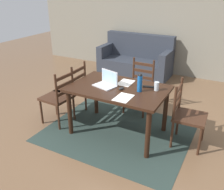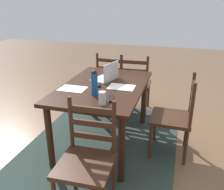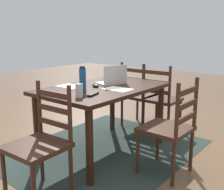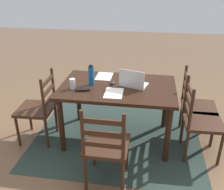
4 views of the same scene
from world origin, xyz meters
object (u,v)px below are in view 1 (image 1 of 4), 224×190
dining_table (118,94)px  water_bottle (140,82)px  chair_left_near (58,97)px  couch (136,60)px  chair_right_far (187,116)px  chair_left_far (72,89)px  computer_mouse (121,88)px  laptop (107,82)px  drinking_glass (157,86)px  chair_far_head (139,87)px  tv_remote (149,87)px

dining_table → water_bottle: water_bottle is taller
chair_left_near → couch: (0.14, 2.90, -0.11)m
chair_right_far → chair_left_near: bearing=-169.5°
chair_right_far → chair_left_far: (-2.01, 0.00, 0.00)m
dining_table → chair_left_near: (-1.00, -0.19, -0.20)m
dining_table → computer_mouse: (0.07, -0.05, 0.12)m
laptop → chair_right_far: bearing=9.5°
water_bottle → drinking_glass: bearing=37.4°
chair_far_head → chair_right_far: same height
chair_far_head → couch: size_ratio=0.53×
dining_table → water_bottle: bearing=2.0°
water_bottle → drinking_glass: 0.26m
tv_remote → drinking_glass: bearing=-125.3°
dining_table → drinking_glass: bearing=17.2°
chair_far_head → tv_remote: bearing=-57.8°
chair_left_near → water_bottle: bearing=8.5°
chair_left_far → chair_far_head: bearing=32.9°
chair_left_near → couch: 2.90m
chair_right_far → tv_remote: bearing=177.4°
chair_left_near → chair_left_far: same height
chair_right_far → laptop: laptop is taller
tv_remote → chair_right_far: bearing=-108.4°
chair_left_near → drinking_glass: 1.62m
chair_far_head → drinking_glass: size_ratio=7.53×
tv_remote → water_bottle: bearing=146.6°
dining_table → chair_left_near: size_ratio=1.50×
chair_right_far → tv_remote: size_ratio=5.59×
couch → computer_mouse: (0.93, -2.76, 0.43)m
chair_left_near → water_bottle: (1.33, 0.20, 0.44)m
couch → laptop: couch is taller
chair_far_head → drinking_glass: bearing=-51.8°
chair_right_far → couch: 3.14m
couch → drinking_glass: size_ratio=14.27×
couch → chair_far_head: bearing=-65.3°
water_bottle → computer_mouse: (-0.26, -0.06, -0.12)m
drinking_glass → computer_mouse: bearing=-155.0°
chair_left_near → couch: couch is taller
chair_left_far → chair_right_far: bearing=-0.1°
computer_mouse → chair_right_far: bearing=25.9°
dining_table → couch: bearing=107.6°
laptop → tv_remote: 0.62m
laptop → drinking_glass: 0.74m
chair_far_head → water_bottle: bearing=-68.2°
chair_left_far → tv_remote: 1.43m
laptop → water_bottle: (0.52, 0.03, 0.08)m
drinking_glass → computer_mouse: drinking_glass is taller
chair_right_far → tv_remote: (-0.61, 0.03, 0.31)m
chair_right_far → computer_mouse: bearing=-165.9°
dining_table → laptop: 0.25m
chair_left_far → laptop: bearing=-13.9°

